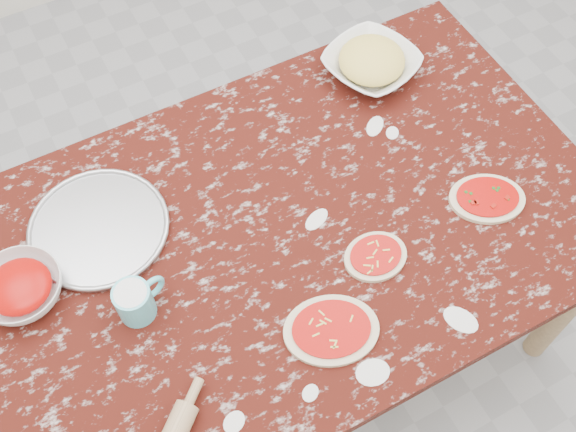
{
  "coord_description": "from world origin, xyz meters",
  "views": [
    {
      "loc": [
        -0.41,
        -0.77,
        2.22
      ],
      "look_at": [
        0.0,
        0.0,
        0.8
      ],
      "focal_mm": 42.86,
      "sensor_mm": 36.0,
      "label": 1
    }
  ],
  "objects_px": {
    "sauce_bowl": "(21,289)",
    "worktable": "(288,243)",
    "pizza_tray": "(99,229)",
    "cheese_bowl": "(371,65)",
    "flour_mug": "(136,301)"
  },
  "relations": [
    {
      "from": "pizza_tray",
      "to": "cheese_bowl",
      "type": "height_order",
      "value": "cheese_bowl"
    },
    {
      "from": "sauce_bowl",
      "to": "flour_mug",
      "type": "xyz_separation_m",
      "value": [
        0.22,
        -0.16,
        0.02
      ]
    },
    {
      "from": "sauce_bowl",
      "to": "flour_mug",
      "type": "bearing_deg",
      "value": -36.19
    },
    {
      "from": "cheese_bowl",
      "to": "sauce_bowl",
      "type": "bearing_deg",
      "value": -168.59
    },
    {
      "from": "cheese_bowl",
      "to": "pizza_tray",
      "type": "bearing_deg",
      "value": -171.24
    },
    {
      "from": "flour_mug",
      "to": "sauce_bowl",
      "type": "bearing_deg",
      "value": 143.81
    },
    {
      "from": "pizza_tray",
      "to": "sauce_bowl",
      "type": "bearing_deg",
      "value": -158.44
    },
    {
      "from": "pizza_tray",
      "to": "cheese_bowl",
      "type": "xyz_separation_m",
      "value": [
        0.87,
        0.13,
        0.02
      ]
    },
    {
      "from": "pizza_tray",
      "to": "flour_mug",
      "type": "height_order",
      "value": "flour_mug"
    },
    {
      "from": "worktable",
      "to": "cheese_bowl",
      "type": "relative_size",
      "value": 6.36
    },
    {
      "from": "sauce_bowl",
      "to": "worktable",
      "type": "bearing_deg",
      "value": -11.26
    },
    {
      "from": "cheese_bowl",
      "to": "worktable",
      "type": "bearing_deg",
      "value": -142.68
    },
    {
      "from": "worktable",
      "to": "pizza_tray",
      "type": "distance_m",
      "value": 0.48
    },
    {
      "from": "sauce_bowl",
      "to": "cheese_bowl",
      "type": "bearing_deg",
      "value": 11.41
    },
    {
      "from": "worktable",
      "to": "sauce_bowl",
      "type": "xyz_separation_m",
      "value": [
        -0.63,
        0.13,
        0.11
      ]
    }
  ]
}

